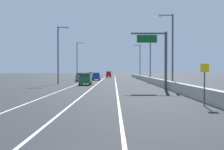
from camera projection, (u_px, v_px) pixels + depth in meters
ground_plane at (110, 80)px, 69.93m from camera, size 320.00×320.00×0.00m
lane_stripe_left at (85, 81)px, 60.97m from camera, size 0.16×130.00×0.00m
lane_stripe_center at (100, 81)px, 60.94m from camera, size 0.16×130.00×0.00m
lane_stripe_right at (116, 81)px, 60.92m from camera, size 0.16×130.00×0.00m
jersey_barrier_right at (157, 82)px, 45.86m from camera, size 0.60×120.00×1.10m
overhead_sign_gantry at (160, 53)px, 34.68m from camera, size 4.68×0.36×7.50m
speed_advisory_sign at (205, 81)px, 18.98m from camera, size 0.60×0.11×3.00m
lamp_post_right_second at (171, 46)px, 37.91m from camera, size 2.14×0.44×10.53m
lamp_post_right_third at (149, 55)px, 60.78m from camera, size 2.14×0.44×10.53m
lamp_post_right_fourth at (139, 59)px, 83.64m from camera, size 2.14×0.44×10.53m
lamp_post_left_mid at (59, 51)px, 48.62m from camera, size 2.14×0.44×10.53m
lamp_post_left_far at (78, 58)px, 76.06m from camera, size 2.14×0.44×10.53m
car_blue_0 at (96, 76)px, 68.27m from camera, size 1.88×4.02×1.93m
car_gray_1 at (81, 77)px, 61.80m from camera, size 2.08×4.42×1.97m
car_green_2 at (85, 79)px, 46.03m from camera, size 1.98×4.02×2.03m
car_silver_3 at (90, 75)px, 82.07m from camera, size 2.09×4.30×2.02m
car_white_4 at (85, 76)px, 72.68m from camera, size 1.99×4.65×1.89m
car_red_5 at (109, 74)px, 96.10m from camera, size 1.90×4.26×2.14m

